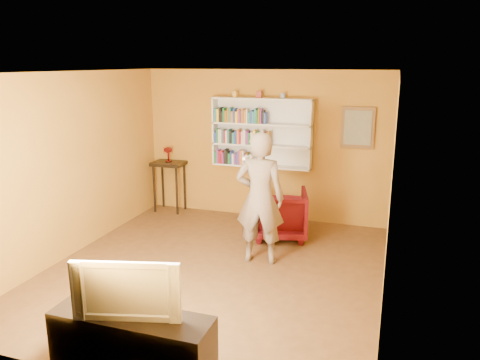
{
  "coord_description": "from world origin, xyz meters",
  "views": [
    {
      "loc": [
        2.24,
        -5.61,
        2.82
      ],
      "look_at": [
        0.12,
        0.75,
        1.13
      ],
      "focal_mm": 35.0,
      "sensor_mm": 36.0,
      "label": 1
    }
  ],
  "objects_px": {
    "ruby_lustre": "(168,151)",
    "armchair": "(280,213)",
    "console_table": "(169,170)",
    "tv_cabinet": "(132,341)",
    "person": "(260,198)",
    "television": "(129,287)",
    "bookshelf": "(263,133)"
  },
  "relations": [
    {
      "from": "bookshelf",
      "to": "tv_cabinet",
      "type": "relative_size",
      "value": 1.16
    },
    {
      "from": "ruby_lustre",
      "to": "person",
      "type": "height_order",
      "value": "person"
    },
    {
      "from": "bookshelf",
      "to": "tv_cabinet",
      "type": "xyz_separation_m",
      "value": [
        0.06,
        -4.66,
        -1.32
      ]
    },
    {
      "from": "armchair",
      "to": "person",
      "type": "bearing_deg",
      "value": 72.98
    },
    {
      "from": "console_table",
      "to": "television",
      "type": "bearing_deg",
      "value": -67.42
    },
    {
      "from": "ruby_lustre",
      "to": "armchair",
      "type": "xyz_separation_m",
      "value": [
        2.37,
        -0.71,
        -0.77
      ]
    },
    {
      "from": "console_table",
      "to": "tv_cabinet",
      "type": "xyz_separation_m",
      "value": [
        1.87,
        -4.5,
        -0.53
      ]
    },
    {
      "from": "bookshelf",
      "to": "person",
      "type": "height_order",
      "value": "bookshelf"
    },
    {
      "from": "console_table",
      "to": "television",
      "type": "height_order",
      "value": "television"
    },
    {
      "from": "tv_cabinet",
      "to": "armchair",
      "type": "bearing_deg",
      "value": 82.58
    },
    {
      "from": "ruby_lustre",
      "to": "television",
      "type": "bearing_deg",
      "value": -67.42
    },
    {
      "from": "bookshelf",
      "to": "console_table",
      "type": "xyz_separation_m",
      "value": [
        -1.81,
        -0.16,
        -0.79
      ]
    },
    {
      "from": "console_table",
      "to": "tv_cabinet",
      "type": "distance_m",
      "value": 4.9
    },
    {
      "from": "bookshelf",
      "to": "console_table",
      "type": "bearing_deg",
      "value": -174.97
    },
    {
      "from": "person",
      "to": "console_table",
      "type": "bearing_deg",
      "value": -43.91
    },
    {
      "from": "ruby_lustre",
      "to": "tv_cabinet",
      "type": "height_order",
      "value": "ruby_lustre"
    },
    {
      "from": "ruby_lustre",
      "to": "person",
      "type": "distance_m",
      "value": 2.92
    },
    {
      "from": "person",
      "to": "television",
      "type": "bearing_deg",
      "value": 73.9
    },
    {
      "from": "armchair",
      "to": "television",
      "type": "relative_size",
      "value": 0.9
    },
    {
      "from": "console_table",
      "to": "television",
      "type": "xyz_separation_m",
      "value": [
        1.87,
        -4.5,
        0.03
      ]
    },
    {
      "from": "bookshelf",
      "to": "person",
      "type": "relative_size",
      "value": 0.95
    },
    {
      "from": "bookshelf",
      "to": "armchair",
      "type": "height_order",
      "value": "bookshelf"
    },
    {
      "from": "tv_cabinet",
      "to": "ruby_lustre",
      "type": "bearing_deg",
      "value": 112.58
    },
    {
      "from": "armchair",
      "to": "person",
      "type": "distance_m",
      "value": 1.19
    },
    {
      "from": "ruby_lustre",
      "to": "television",
      "type": "relative_size",
      "value": 0.29
    },
    {
      "from": "console_table",
      "to": "person",
      "type": "bearing_deg",
      "value": -37.14
    },
    {
      "from": "ruby_lustre",
      "to": "armchair",
      "type": "relative_size",
      "value": 0.32
    },
    {
      "from": "tv_cabinet",
      "to": "person",
      "type": "bearing_deg",
      "value": 80.67
    },
    {
      "from": "ruby_lustre",
      "to": "television",
      "type": "height_order",
      "value": "ruby_lustre"
    },
    {
      "from": "console_table",
      "to": "ruby_lustre",
      "type": "bearing_deg",
      "value": -104.04
    },
    {
      "from": "armchair",
      "to": "tv_cabinet",
      "type": "relative_size",
      "value": 0.57
    },
    {
      "from": "tv_cabinet",
      "to": "television",
      "type": "distance_m",
      "value": 0.56
    }
  ]
}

